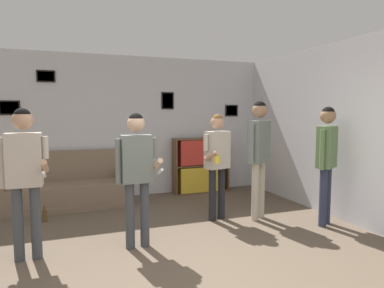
{
  "coord_description": "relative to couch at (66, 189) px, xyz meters",
  "views": [
    {
      "loc": [
        -1.14,
        -2.79,
        1.64
      ],
      "look_at": [
        0.61,
        1.9,
        1.17
      ],
      "focal_mm": 32.0,
      "sensor_mm": 36.0,
      "label": 1
    }
  ],
  "objects": [
    {
      "name": "wall_back",
      "position": [
        1.15,
        0.41,
        1.05
      ],
      "size": [
        7.91,
        0.08,
        2.7
      ],
      "color": "silver",
      "rests_on": "ground_plane"
    },
    {
      "name": "wall_right",
      "position": [
        3.93,
        -1.52,
        1.05
      ],
      "size": [
        0.06,
        6.2,
        2.7
      ],
      "color": "silver",
      "rests_on": "ground_plane"
    },
    {
      "name": "couch",
      "position": [
        0.0,
        0.0,
        0.0
      ],
      "size": [
        2.02,
        0.8,
        0.94
      ],
      "color": "#7A6651",
      "rests_on": "ground_plane"
    },
    {
      "name": "bookshelf",
      "position": [
        2.59,
        0.19,
        0.25
      ],
      "size": [
        1.15,
        0.3,
        1.11
      ],
      "color": "brown",
      "rests_on": "ground_plane"
    },
    {
      "name": "person_player_foreground_left",
      "position": [
        -0.41,
        -2.13,
        0.73
      ],
      "size": [
        0.5,
        0.46,
        1.68
      ],
      "color": "#3D4247",
      "rests_on": "ground_plane"
    },
    {
      "name": "person_player_foreground_center",
      "position": [
        0.8,
        -2.21,
        0.69
      ],
      "size": [
        0.5,
        0.44,
        1.63
      ],
      "color": "#3D4247",
      "rests_on": "ground_plane"
    },
    {
      "name": "person_watcher_holding_cup",
      "position": [
        2.14,
        -1.57,
        0.68
      ],
      "size": [
        0.49,
        0.49,
        1.61
      ],
      "color": "black",
      "rests_on": "ground_plane"
    },
    {
      "name": "person_spectator_near_bookshelf",
      "position": [
        2.75,
        -1.75,
        0.82
      ],
      "size": [
        0.44,
        0.35,
        1.8
      ],
      "color": "#B7AD99",
      "rests_on": "ground_plane"
    },
    {
      "name": "person_spectator_far_right",
      "position": [
        3.51,
        -2.33,
        0.75
      ],
      "size": [
        0.44,
        0.36,
        1.71
      ],
      "color": "#2D334C",
      "rests_on": "ground_plane"
    },
    {
      "name": "bottle_on_floor",
      "position": [
        -0.31,
        -0.78,
        -0.21
      ],
      "size": [
        0.07,
        0.07,
        0.25
      ],
      "color": "brown",
      "rests_on": "ground_plane"
    },
    {
      "name": "drinking_cup",
      "position": [
        2.82,
        0.19,
        0.86
      ],
      "size": [
        0.07,
        0.07,
        0.1
      ],
      "color": "red",
      "rests_on": "bookshelf"
    }
  ]
}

